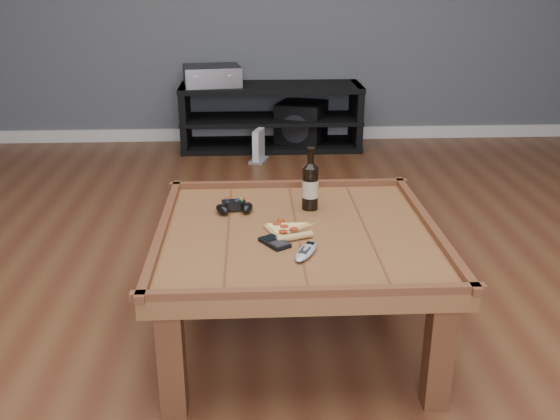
{
  "coord_description": "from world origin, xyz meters",
  "views": [
    {
      "loc": [
        -0.16,
        -2.07,
        1.33
      ],
      "look_at": [
        -0.06,
        0.03,
        0.52
      ],
      "focal_mm": 40.0,
      "sensor_mm": 36.0,
      "label": 1
    }
  ],
  "objects_px": {
    "media_console": "(271,117)",
    "pizza_slice": "(286,230)",
    "game_console": "(259,147)",
    "smartphone": "(275,242)",
    "beer_bottle": "(310,185)",
    "remote_control": "(306,251)",
    "av_receiver": "(212,76)",
    "game_controller": "(234,207)",
    "subwoofer": "(301,124)",
    "coffee_table": "(297,245)"
  },
  "relations": [
    {
      "from": "coffee_table",
      "to": "smartphone",
      "type": "distance_m",
      "value": 0.16
    },
    {
      "from": "beer_bottle",
      "to": "game_controller",
      "type": "height_order",
      "value": "beer_bottle"
    },
    {
      "from": "remote_control",
      "to": "beer_bottle",
      "type": "bearing_deg",
      "value": 106.51
    },
    {
      "from": "media_console",
      "to": "coffee_table",
      "type": "bearing_deg",
      "value": -90.0
    },
    {
      "from": "beer_bottle",
      "to": "smartphone",
      "type": "bearing_deg",
      "value": -114.48
    },
    {
      "from": "remote_control",
      "to": "game_controller",
      "type": "bearing_deg",
      "value": 144.93
    },
    {
      "from": "game_controller",
      "to": "game_console",
      "type": "height_order",
      "value": "game_controller"
    },
    {
      "from": "game_controller",
      "to": "remote_control",
      "type": "bearing_deg",
      "value": -66.4
    },
    {
      "from": "beer_bottle",
      "to": "remote_control",
      "type": "height_order",
      "value": "beer_bottle"
    },
    {
      "from": "beer_bottle",
      "to": "smartphone",
      "type": "distance_m",
      "value": 0.38
    },
    {
      "from": "media_console",
      "to": "game_console",
      "type": "xyz_separation_m",
      "value": [
        -0.11,
        -0.37,
        -0.14
      ]
    },
    {
      "from": "pizza_slice",
      "to": "remote_control",
      "type": "bearing_deg",
      "value": -93.57
    },
    {
      "from": "pizza_slice",
      "to": "game_console",
      "type": "relative_size",
      "value": 1.16
    },
    {
      "from": "smartphone",
      "to": "remote_control",
      "type": "xyz_separation_m",
      "value": [
        0.1,
        -0.09,
        0.0
      ]
    },
    {
      "from": "smartphone",
      "to": "game_console",
      "type": "distance_m",
      "value": 2.52
    },
    {
      "from": "av_receiver",
      "to": "pizza_slice",
      "type": "bearing_deg",
      "value": -90.32
    },
    {
      "from": "pizza_slice",
      "to": "subwoofer",
      "type": "bearing_deg",
      "value": 64.11
    },
    {
      "from": "remote_control",
      "to": "av_receiver",
      "type": "xyz_separation_m",
      "value": [
        -0.46,
        2.95,
        0.11
      ]
    },
    {
      "from": "coffee_table",
      "to": "beer_bottle",
      "type": "distance_m",
      "value": 0.28
    },
    {
      "from": "media_console",
      "to": "av_receiver",
      "type": "xyz_separation_m",
      "value": [
        -0.45,
        -0.01,
        0.33
      ]
    },
    {
      "from": "game_console",
      "to": "beer_bottle",
      "type": "bearing_deg",
      "value": -68.47
    },
    {
      "from": "smartphone",
      "to": "remote_control",
      "type": "relative_size",
      "value": 0.75
    },
    {
      "from": "coffee_table",
      "to": "remote_control",
      "type": "distance_m",
      "value": 0.22
    },
    {
      "from": "media_console",
      "to": "beer_bottle",
      "type": "height_order",
      "value": "beer_bottle"
    },
    {
      "from": "subwoofer",
      "to": "beer_bottle",
      "type": "bearing_deg",
      "value": -72.89
    },
    {
      "from": "media_console",
      "to": "game_console",
      "type": "bearing_deg",
      "value": -105.78
    },
    {
      "from": "coffee_table",
      "to": "media_console",
      "type": "bearing_deg",
      "value": 90.0
    },
    {
      "from": "smartphone",
      "to": "beer_bottle",
      "type": "bearing_deg",
      "value": 32.64
    },
    {
      "from": "pizza_slice",
      "to": "game_console",
      "type": "bearing_deg",
      "value": 71.42
    },
    {
      "from": "media_console",
      "to": "remote_control",
      "type": "bearing_deg",
      "value": -89.74
    },
    {
      "from": "game_controller",
      "to": "beer_bottle",
      "type": "bearing_deg",
      "value": -3.67
    },
    {
      "from": "game_controller",
      "to": "subwoofer",
      "type": "distance_m",
      "value": 2.66
    },
    {
      "from": "media_console",
      "to": "subwoofer",
      "type": "distance_m",
      "value": 0.26
    },
    {
      "from": "smartphone",
      "to": "subwoofer",
      "type": "height_order",
      "value": "smartphone"
    },
    {
      "from": "beer_bottle",
      "to": "game_console",
      "type": "relative_size",
      "value": 1.04
    },
    {
      "from": "pizza_slice",
      "to": "coffee_table",
      "type": "bearing_deg",
      "value": 0.43
    },
    {
      "from": "media_console",
      "to": "subwoofer",
      "type": "xyz_separation_m",
      "value": [
        0.24,
        0.05,
        -0.07
      ]
    },
    {
      "from": "smartphone",
      "to": "game_console",
      "type": "height_order",
      "value": "smartphone"
    },
    {
      "from": "pizza_slice",
      "to": "subwoofer",
      "type": "distance_m",
      "value": 2.84
    },
    {
      "from": "media_console",
      "to": "pizza_slice",
      "type": "bearing_deg",
      "value": -90.89
    },
    {
      "from": "smartphone",
      "to": "remote_control",
      "type": "bearing_deg",
      "value": -73.53
    },
    {
      "from": "subwoofer",
      "to": "game_console",
      "type": "xyz_separation_m",
      "value": [
        -0.35,
        -0.42,
        -0.07
      ]
    },
    {
      "from": "subwoofer",
      "to": "game_controller",
      "type": "bearing_deg",
      "value": -79.27
    },
    {
      "from": "media_console",
      "to": "smartphone",
      "type": "height_order",
      "value": "media_console"
    },
    {
      "from": "coffee_table",
      "to": "av_receiver",
      "type": "bearing_deg",
      "value": 99.29
    },
    {
      "from": "coffee_table",
      "to": "game_controller",
      "type": "bearing_deg",
      "value": 139.88
    },
    {
      "from": "av_receiver",
      "to": "subwoofer",
      "type": "bearing_deg",
      "value": -4.27
    },
    {
      "from": "remote_control",
      "to": "media_console",
      "type": "bearing_deg",
      "value": 113.83
    },
    {
      "from": "game_controller",
      "to": "pizza_slice",
      "type": "distance_m",
      "value": 0.28
    },
    {
      "from": "media_console",
      "to": "av_receiver",
      "type": "height_order",
      "value": "av_receiver"
    }
  ]
}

